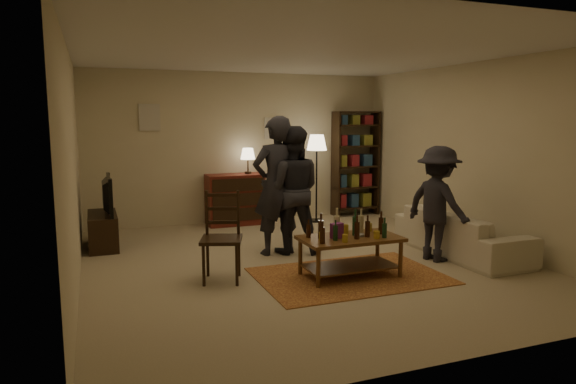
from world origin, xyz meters
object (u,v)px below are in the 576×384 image
bookshelf (355,162)px  person_right (291,190)px  sofa (461,233)px  dresser (235,198)px  person_left (276,186)px  coffee_table (349,242)px  tv_stand (103,222)px  dining_chair (222,232)px  floor_lamp (317,148)px  person_by_sofa (438,204)px

bookshelf → person_right: (-2.21, -2.24, -0.14)m
sofa → dresser: bearing=37.5°
dresser → person_left: 2.22m
dresser → sofa: 3.93m
person_right → dresser: bearing=-63.5°
person_left → sofa: bearing=152.5°
coffee_table → sofa: (1.93, 0.36, -0.12)m
tv_stand → sofa: tv_stand is taller
sofa → person_left: bearing=68.3°
dining_chair → bookshelf: (3.42, 3.09, 0.47)m
coffee_table → sofa: coffee_table is taller
coffee_table → tv_stand: bearing=136.7°
sofa → person_left: (-2.38, 0.95, 0.65)m
coffee_table → floor_lamp: (0.99, 3.19, 0.92)m
dresser → tv_stand: bearing=-157.9°
dining_chair → tv_stand: (-1.27, 2.11, -0.18)m
tv_stand → person_right: size_ratio=0.59×
coffee_table → tv_stand: tv_stand is taller
person_left → dining_chair: bearing=35.3°
dresser → person_by_sofa: person_by_sofa is taller
person_by_sofa → sofa: bearing=-88.6°
coffee_table → person_by_sofa: bearing=9.2°
dresser → person_left: size_ratio=0.71×
sofa → person_by_sofa: (-0.50, -0.12, 0.46)m
tv_stand → person_right: 2.83m
dresser → person_by_sofa: bearing=-59.7°
dining_chair → person_by_sofa: size_ratio=0.70×
coffee_table → floor_lamp: size_ratio=0.75×
tv_stand → person_left: 2.65m
dining_chair → person_right: size_ratio=0.60×
dining_chair → person_by_sofa: (2.87, -0.21, 0.20)m
dining_chair → tv_stand: size_ratio=1.01×
dining_chair → person_by_sofa: person_by_sofa is taller
coffee_table → person_by_sofa: (1.43, 0.23, 0.34)m
dining_chair → floor_lamp: bearing=67.5°
person_by_sofa → dresser: bearing=17.9°
dining_chair → dresser: (0.98, 3.03, -0.09)m
sofa → bookshelf: bearing=-0.8°
person_left → person_right: size_ratio=1.08×
dining_chair → sofa: bearing=17.6°
person_by_sofa → dining_chair: bearing=73.3°
floor_lamp → person_left: bearing=-127.6°
bookshelf → person_by_sofa: (-0.55, -3.30, -0.27)m
dining_chair → bookshelf: 4.63m
coffee_table → person_right: person_right is taller
floor_lamp → person_right: bearing=-123.0°
tv_stand → person_right: bearing=-26.9°
tv_stand → sofa: bearing=-25.3°
floor_lamp → person_right: 2.30m
coffee_table → dresser: dresser is taller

